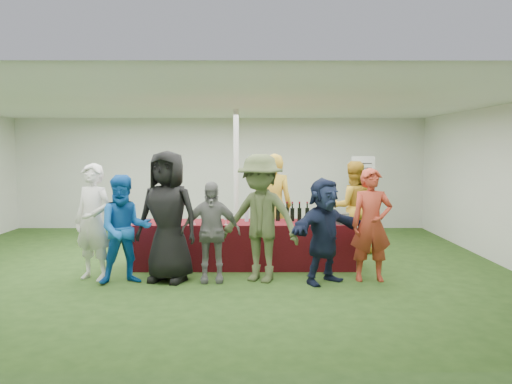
{
  "coord_description": "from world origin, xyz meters",
  "views": [
    {
      "loc": [
        0.85,
        -8.24,
        1.97
      ],
      "look_at": [
        0.87,
        -0.04,
        1.25
      ],
      "focal_mm": 35.0,
      "sensor_mm": 36.0,
      "label": 1
    }
  ],
  "objects_px": {
    "wine_list_sign": "(363,179)",
    "customer_2": "(168,216)",
    "customer_4": "(260,218)",
    "dump_bucket": "(341,218)",
    "staff_pourer": "(273,205)",
    "serving_table": "(244,244)",
    "staff_back": "(353,207)",
    "customer_1": "(125,229)",
    "customer_5": "(324,231)",
    "customer_6": "(371,225)",
    "customer_3": "(211,232)",
    "customer_0": "(93,222)"
  },
  "relations": [
    {
      "from": "wine_list_sign",
      "to": "customer_2",
      "type": "xyz_separation_m",
      "value": [
        -3.6,
        -3.35,
        -0.35
      ]
    },
    {
      "from": "wine_list_sign",
      "to": "customer_4",
      "type": "bearing_deg",
      "value": -123.57
    },
    {
      "from": "customer_4",
      "to": "dump_bucket",
      "type": "bearing_deg",
      "value": 53.06
    },
    {
      "from": "staff_pourer",
      "to": "serving_table",
      "type": "bearing_deg",
      "value": 59.52
    },
    {
      "from": "staff_back",
      "to": "customer_1",
      "type": "bearing_deg",
      "value": 27.24
    },
    {
      "from": "serving_table",
      "to": "staff_back",
      "type": "relative_size",
      "value": 2.08
    },
    {
      "from": "customer_4",
      "to": "customer_5",
      "type": "height_order",
      "value": "customer_4"
    },
    {
      "from": "staff_pourer",
      "to": "customer_6",
      "type": "bearing_deg",
      "value": 132.0
    },
    {
      "from": "customer_6",
      "to": "customer_5",
      "type": "bearing_deg",
      "value": -170.51
    },
    {
      "from": "customer_1",
      "to": "customer_4",
      "type": "relative_size",
      "value": 0.84
    },
    {
      "from": "staff_pourer",
      "to": "customer_1",
      "type": "xyz_separation_m",
      "value": [
        -2.23,
        -1.83,
        -0.14
      ]
    },
    {
      "from": "staff_pourer",
      "to": "customer_4",
      "type": "distance_m",
      "value": 1.73
    },
    {
      "from": "customer_2",
      "to": "staff_back",
      "type": "bearing_deg",
      "value": 49.03
    },
    {
      "from": "staff_back",
      "to": "staff_pourer",
      "type": "bearing_deg",
      "value": 9.78
    },
    {
      "from": "staff_pourer",
      "to": "customer_3",
      "type": "relative_size",
      "value": 1.26
    },
    {
      "from": "staff_back",
      "to": "customer_0",
      "type": "relative_size",
      "value": 0.99
    },
    {
      "from": "customer_6",
      "to": "customer_4",
      "type": "bearing_deg",
      "value": -179.18
    },
    {
      "from": "customer_3",
      "to": "customer_1",
      "type": "bearing_deg",
      "value": -178.72
    },
    {
      "from": "serving_table",
      "to": "staff_pourer",
      "type": "xyz_separation_m",
      "value": [
        0.52,
        0.8,
        0.56
      ]
    },
    {
      "from": "serving_table",
      "to": "customer_2",
      "type": "xyz_separation_m",
      "value": [
        -1.11,
        -0.9,
        0.59
      ]
    },
    {
      "from": "staff_back",
      "to": "customer_2",
      "type": "distance_m",
      "value": 3.74
    },
    {
      "from": "serving_table",
      "to": "wine_list_sign",
      "type": "relative_size",
      "value": 2.0
    },
    {
      "from": "dump_bucket",
      "to": "customer_0",
      "type": "relative_size",
      "value": 0.15
    },
    {
      "from": "customer_1",
      "to": "customer_4",
      "type": "xyz_separation_m",
      "value": [
        1.97,
        0.12,
        0.15
      ]
    },
    {
      "from": "customer_0",
      "to": "customer_3",
      "type": "height_order",
      "value": "customer_0"
    },
    {
      "from": "customer_4",
      "to": "customer_5",
      "type": "xyz_separation_m",
      "value": [
        0.93,
        -0.1,
        -0.17
      ]
    },
    {
      "from": "wine_list_sign",
      "to": "customer_4",
      "type": "xyz_separation_m",
      "value": [
        -2.24,
        -3.37,
        -0.37
      ]
    },
    {
      "from": "wine_list_sign",
      "to": "customer_3",
      "type": "xyz_separation_m",
      "value": [
        -2.97,
        -3.39,
        -0.57
      ]
    },
    {
      "from": "staff_pourer",
      "to": "customer_2",
      "type": "bearing_deg",
      "value": 48.81
    },
    {
      "from": "customer_1",
      "to": "customer_5",
      "type": "xyz_separation_m",
      "value": [
        2.9,
        0.02,
        -0.02
      ]
    },
    {
      "from": "wine_list_sign",
      "to": "staff_back",
      "type": "relative_size",
      "value": 1.04
    },
    {
      "from": "serving_table",
      "to": "staff_back",
      "type": "height_order",
      "value": "staff_back"
    },
    {
      "from": "customer_6",
      "to": "staff_back",
      "type": "bearing_deg",
      "value": 86.64
    },
    {
      "from": "serving_table",
      "to": "wine_list_sign",
      "type": "bearing_deg",
      "value": 44.47
    },
    {
      "from": "serving_table",
      "to": "customer_1",
      "type": "xyz_separation_m",
      "value": [
        -1.71,
        -1.03,
        0.42
      ]
    },
    {
      "from": "customer_2",
      "to": "customer_6",
      "type": "xyz_separation_m",
      "value": [
        3.01,
        0.0,
        -0.13
      ]
    },
    {
      "from": "dump_bucket",
      "to": "staff_pourer",
      "type": "xyz_separation_m",
      "value": [
        -1.06,
        1.02,
        0.1
      ]
    },
    {
      "from": "customer_2",
      "to": "customer_4",
      "type": "bearing_deg",
      "value": 15.15
    },
    {
      "from": "customer_3",
      "to": "customer_4",
      "type": "xyz_separation_m",
      "value": [
        0.73,
        0.02,
        0.2
      ]
    },
    {
      "from": "customer_6",
      "to": "dump_bucket",
      "type": "bearing_deg",
      "value": 116.22
    },
    {
      "from": "dump_bucket",
      "to": "staff_back",
      "type": "xyz_separation_m",
      "value": [
        0.45,
        1.36,
        0.03
      ]
    },
    {
      "from": "customer_0",
      "to": "serving_table",
      "type": "bearing_deg",
      "value": 42.21
    },
    {
      "from": "staff_pourer",
      "to": "customer_1",
      "type": "relative_size",
      "value": 1.18
    },
    {
      "from": "wine_list_sign",
      "to": "staff_back",
      "type": "distance_m",
      "value": 1.47
    },
    {
      "from": "staff_back",
      "to": "customer_4",
      "type": "distance_m",
      "value": 2.71
    },
    {
      "from": "customer_0",
      "to": "customer_5",
      "type": "bearing_deg",
      "value": 18.92
    },
    {
      "from": "serving_table",
      "to": "wine_list_sign",
      "type": "distance_m",
      "value": 3.62
    },
    {
      "from": "wine_list_sign",
      "to": "staff_pourer",
      "type": "xyz_separation_m",
      "value": [
        -1.98,
        -1.65,
        -0.38
      ]
    },
    {
      "from": "customer_0",
      "to": "staff_pourer",
      "type": "bearing_deg",
      "value": 52.57
    },
    {
      "from": "wine_list_sign",
      "to": "customer_0",
      "type": "xyz_separation_m",
      "value": [
        -4.73,
        -3.26,
        -0.44
      ]
    }
  ]
}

